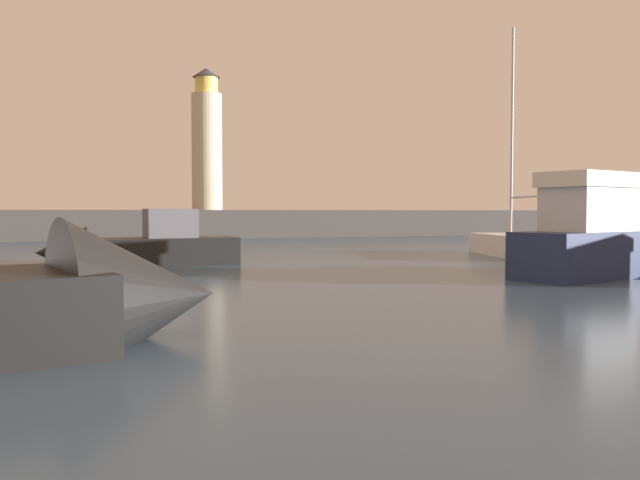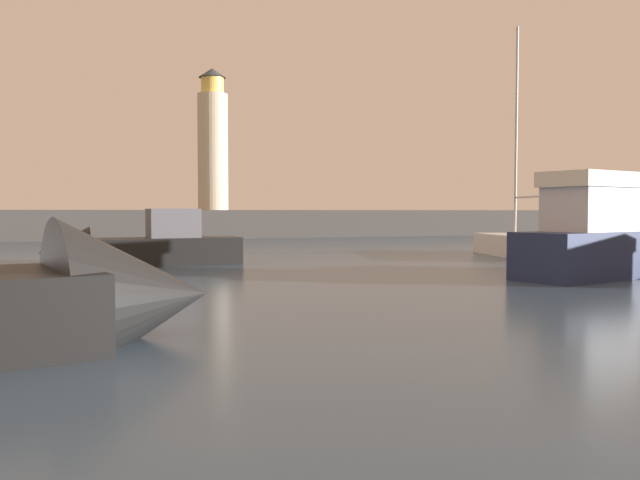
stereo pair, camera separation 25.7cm
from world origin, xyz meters
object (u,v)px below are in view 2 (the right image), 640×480
at_px(motorboat_2, 137,247).
at_px(sailboat_moored, 521,245).
at_px(lighthouse, 213,143).
at_px(motorboat_1, 616,240).

bearing_deg(motorboat_2, sailboat_moored, -1.80).
distance_m(lighthouse, motorboat_1, 36.65).
bearing_deg(lighthouse, motorboat_2, -105.79).
bearing_deg(sailboat_moored, motorboat_2, 178.20).
bearing_deg(motorboat_2, lighthouse, 74.21).
bearing_deg(lighthouse, sailboat_moored, -70.11).
distance_m(lighthouse, motorboat_2, 28.11).
xyz_separation_m(lighthouse, motorboat_2, (-7.42, -26.25, -6.82)).
bearing_deg(lighthouse, motorboat_1, -78.80).
bearing_deg(sailboat_moored, motorboat_1, -107.25).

